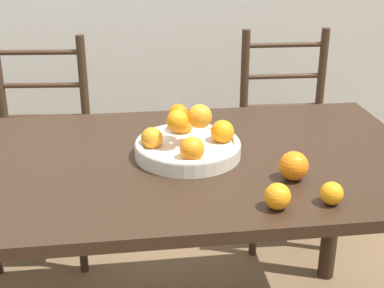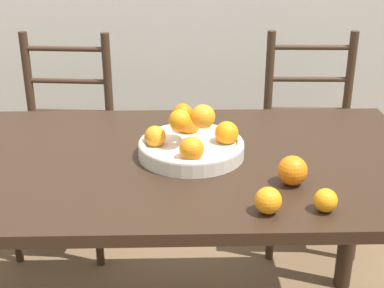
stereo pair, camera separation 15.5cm
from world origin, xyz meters
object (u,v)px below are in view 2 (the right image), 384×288
(orange_loose_0, at_px, (268,201))
(chair_right, at_px, (309,148))
(orange_loose_1, at_px, (326,200))
(chair_left, at_px, (65,151))
(orange_loose_2, at_px, (292,171))
(fruit_bowl, at_px, (191,142))

(orange_loose_0, bearing_deg, chair_right, 70.89)
(orange_loose_1, height_order, chair_left, chair_left)
(orange_loose_1, height_order, orange_loose_2, orange_loose_2)
(orange_loose_2, bearing_deg, orange_loose_1, -70.24)
(orange_loose_1, xyz_separation_m, orange_loose_2, (-0.05, 0.15, 0.01))
(orange_loose_0, height_order, chair_right, chair_right)
(orange_loose_2, xyz_separation_m, chair_right, (0.30, 0.98, -0.36))
(fruit_bowl, relative_size, chair_left, 0.33)
(orange_loose_1, bearing_deg, chair_left, 128.55)
(orange_loose_2, bearing_deg, chair_left, 130.83)
(orange_loose_2, distance_m, chair_right, 1.08)
(orange_loose_0, bearing_deg, orange_loose_1, 1.93)
(fruit_bowl, relative_size, orange_loose_2, 3.96)
(orange_loose_2, relative_size, chair_right, 0.08)
(orange_loose_0, xyz_separation_m, orange_loose_2, (0.09, 0.16, 0.01))
(orange_loose_0, bearing_deg, orange_loose_2, 59.57)
(fruit_bowl, distance_m, orange_loose_0, 0.40)
(chair_left, bearing_deg, orange_loose_2, -43.65)
(fruit_bowl, height_order, orange_loose_2, fruit_bowl)
(fruit_bowl, relative_size, orange_loose_1, 5.45)
(orange_loose_2, height_order, chair_right, chair_right)
(orange_loose_0, xyz_separation_m, chair_left, (-0.75, 1.13, -0.35))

